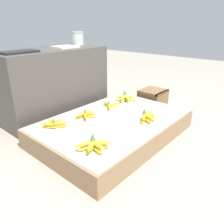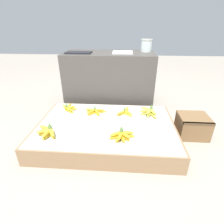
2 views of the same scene
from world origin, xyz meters
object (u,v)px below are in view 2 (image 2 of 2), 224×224
(banana_bunch_middle_left, at_px, (68,108))
(glass_jar, at_px, (146,45))
(wooden_crate, at_px, (193,126))
(banana_bunch_front_left, at_px, (48,132))
(banana_bunch_front_midright, at_px, (122,135))
(foam_tray_white, at_px, (123,52))
(banana_bunch_middle_right, at_px, (149,112))
(banana_bunch_middle_midright, at_px, (125,112))
(banana_bunch_middle_midleft, at_px, (95,111))

(banana_bunch_middle_left, distance_m, glass_jar, 1.22)
(wooden_crate, xyz_separation_m, banana_bunch_front_left, (-1.32, -0.35, 0.10))
(glass_jar, bearing_deg, banana_bunch_front_midright, -103.03)
(foam_tray_white, bearing_deg, banana_bunch_front_left, -120.92)
(banana_bunch_middle_right, height_order, foam_tray_white, foam_tray_white)
(banana_bunch_front_midright, distance_m, banana_bunch_middle_midright, 0.44)
(wooden_crate, relative_size, banana_bunch_middle_midright, 1.42)
(wooden_crate, relative_size, foam_tray_white, 1.20)
(banana_bunch_front_left, relative_size, glass_jar, 1.35)
(banana_bunch_front_midright, bearing_deg, banana_bunch_middle_midright, 86.80)
(banana_bunch_middle_midleft, bearing_deg, banana_bunch_front_midright, -55.68)
(banana_bunch_middle_midright, bearing_deg, banana_bunch_front_midright, -93.20)
(foam_tray_white, bearing_deg, banana_bunch_front_midright, -88.45)
(banana_bunch_front_midright, relative_size, banana_bunch_middle_left, 1.17)
(banana_bunch_front_midright, distance_m, banana_bunch_middle_right, 0.52)
(banana_bunch_front_left, xyz_separation_m, glass_jar, (0.88, 1.13, 0.57))
(banana_bunch_front_left, bearing_deg, foam_tray_white, 59.08)
(wooden_crate, distance_m, banana_bunch_middle_midleft, 0.99)
(banana_bunch_middle_left, relative_size, foam_tray_white, 0.78)
(glass_jar, distance_m, foam_tray_white, 0.33)
(wooden_crate, xyz_separation_m, banana_bunch_middle_left, (-1.28, 0.12, 0.09))
(wooden_crate, relative_size, banana_bunch_middle_right, 1.41)
(banana_bunch_middle_midright, height_order, glass_jar, glass_jar)
(banana_bunch_middle_midleft, bearing_deg, banana_bunch_middle_midright, 1.44)
(wooden_crate, distance_m, glass_jar, 1.11)
(wooden_crate, bearing_deg, banana_bunch_middle_left, 174.53)
(wooden_crate, xyz_separation_m, foam_tray_white, (-0.72, 0.64, 0.60))
(banana_bunch_middle_right, height_order, glass_jar, glass_jar)
(wooden_crate, distance_m, banana_bunch_front_midright, 0.79)
(banana_bunch_middle_midleft, height_order, foam_tray_white, foam_tray_white)
(wooden_crate, bearing_deg, glass_jar, 118.94)
(banana_bunch_middle_midleft, bearing_deg, glass_jar, 51.83)
(banana_bunch_middle_left, bearing_deg, banana_bunch_middle_midright, -3.66)
(banana_bunch_front_midright, height_order, glass_jar, glass_jar)
(banana_bunch_front_midright, xyz_separation_m, banana_bunch_middle_midleft, (-0.29, 0.43, -0.01))
(banana_bunch_middle_right, distance_m, glass_jar, 0.90)
(banana_bunch_front_left, relative_size, banana_bunch_middle_midright, 0.99)
(wooden_crate, bearing_deg, banana_bunch_middle_midright, 172.89)
(wooden_crate, height_order, banana_bunch_middle_right, banana_bunch_middle_right)
(banana_bunch_front_midright, xyz_separation_m, banana_bunch_middle_left, (-0.59, 0.48, -0.00))
(glass_jar, bearing_deg, banana_bunch_middle_midleft, -128.17)
(glass_jar, height_order, foam_tray_white, glass_jar)
(banana_bunch_middle_midleft, height_order, banana_bunch_middle_midright, banana_bunch_middle_midleft)
(banana_bunch_front_midright, distance_m, glass_jar, 1.30)
(banana_bunch_middle_right, xyz_separation_m, foam_tray_white, (-0.30, 0.55, 0.50))
(banana_bunch_front_left, relative_size, banana_bunch_middle_midleft, 0.87)
(wooden_crate, bearing_deg, banana_bunch_middle_right, 168.12)
(foam_tray_white, bearing_deg, glass_jar, 25.61)
(banana_bunch_front_midright, bearing_deg, wooden_crate, 26.91)
(banana_bunch_front_left, relative_size, foam_tray_white, 0.84)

